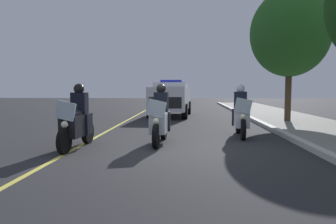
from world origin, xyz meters
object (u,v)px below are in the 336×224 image
police_motorcycle_lead_left (77,122)px  police_suv (171,97)px  police_motorcycle_lead_right (160,119)px  police_motorcycle_trailing (241,115)px  tree_far_back (290,33)px

police_motorcycle_lead_left → police_suv: (-9.57, 2.00, 0.37)m
police_motorcycle_lead_right → police_motorcycle_trailing: same height
police_motorcycle_lead_right → police_motorcycle_trailing: size_ratio=1.00×
police_suv → tree_far_back: bearing=61.0°
police_motorcycle_lead_right → tree_far_back: tree_far_back is taller
police_motorcycle_lead_left → police_motorcycle_trailing: (-2.33, 4.68, 0.00)m
police_suv → tree_far_back: tree_far_back is taller
police_motorcycle_lead_left → police_motorcycle_trailing: 5.23m
police_motorcycle_lead_right → tree_far_back: (-5.65, 5.38, 3.36)m
police_motorcycle_trailing → police_motorcycle_lead_right: bearing=-60.0°
police_suv → tree_far_back: (3.06, 5.51, 2.99)m
police_motorcycle_lead_right → police_suv: bearing=-179.1°
police_motorcycle_trailing → tree_far_back: 6.06m
police_motorcycle_trailing → police_motorcycle_lead_left: bearing=-63.5°
police_suv → tree_far_back: size_ratio=0.85×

